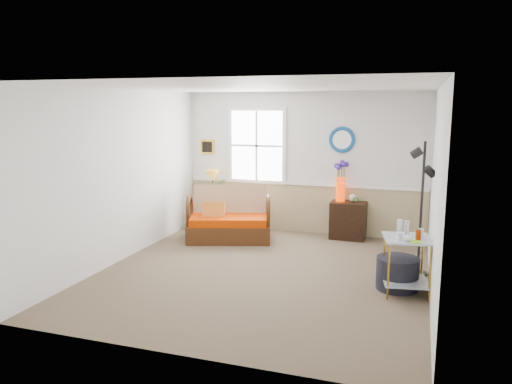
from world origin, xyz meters
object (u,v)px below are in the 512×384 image
(cabinet, at_px, (348,220))
(ottoman, at_px, (397,273))
(side_table, at_px, (406,266))
(lamp_stand, at_px, (214,212))
(loveseat, at_px, (229,214))
(floor_lamp, at_px, (421,209))

(cabinet, height_order, ottoman, cabinet)
(side_table, bearing_deg, lamp_stand, 146.37)
(lamp_stand, bearing_deg, side_table, -33.63)
(lamp_stand, distance_m, cabinet, 2.60)
(loveseat, xyz_separation_m, cabinet, (1.98, 0.76, -0.14))
(floor_lamp, bearing_deg, ottoman, -110.80)
(loveseat, height_order, ottoman, loveseat)
(loveseat, distance_m, lamp_stand, 0.99)
(side_table, distance_m, ottoman, 0.23)
(side_table, height_order, ottoman, side_table)
(lamp_stand, distance_m, side_table, 4.40)
(side_table, distance_m, floor_lamp, 1.01)
(lamp_stand, distance_m, floor_lamp, 4.19)
(cabinet, bearing_deg, lamp_stand, -179.66)
(cabinet, distance_m, floor_lamp, 2.10)
(loveseat, relative_size, ottoman, 2.63)
(loveseat, distance_m, floor_lamp, 3.34)
(lamp_stand, relative_size, cabinet, 0.93)
(loveseat, relative_size, lamp_stand, 2.34)
(loveseat, height_order, floor_lamp, floor_lamp)
(lamp_stand, bearing_deg, ottoman, -32.80)
(loveseat, bearing_deg, side_table, -46.56)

